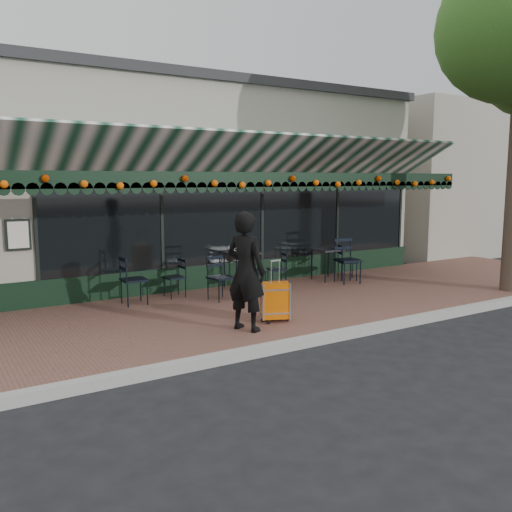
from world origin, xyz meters
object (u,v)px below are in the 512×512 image
suitcase (275,301)px  chair_a_left (277,270)px  woman (246,271)px  chair_a_right (348,262)px  chair_a_front (348,261)px  chair_solo (134,280)px  chair_b_front (221,278)px  cafe_table_a (327,252)px  cafe_table_b (241,256)px  chair_b_right (254,272)px  chair_b_left (175,278)px

suitcase → chair_a_left: bearing=77.1°
woman → chair_a_right: woman is taller
chair_a_front → chair_solo: (-4.77, 0.52, -0.05)m
suitcase → chair_b_front: 1.88m
cafe_table_a → chair_b_front: chair_b_front is taller
woman → cafe_table_a: size_ratio=2.53×
chair_a_right → chair_a_front: chair_a_front is taller
suitcase → cafe_table_b: bearing=92.7°
cafe_table_b → chair_a_left: cafe_table_b is taller
chair_b_right → chair_solo: size_ratio=0.88×
cafe_table_a → chair_a_front: size_ratio=0.72×
cafe_table_b → suitcase: bearing=-109.2°
cafe_table_b → chair_b_left: size_ratio=1.01×
chair_b_front → suitcase: bearing=-98.7°
suitcase → cafe_table_b: size_ratio=1.31×
chair_a_right → chair_a_front: (-0.26, -0.30, 0.09)m
suitcase → chair_solo: suitcase is taller
chair_a_left → chair_a_front: 1.66m
cafe_table_a → chair_a_left: chair_a_left is taller
cafe_table_a → chair_a_right: chair_a_right is taller
chair_a_front → cafe_table_b: bearing=170.6°
suitcase → chair_a_front: suitcase is taller
cafe_table_b → chair_b_left: cafe_table_b is taller
woman → chair_b_right: woman is taller
cafe_table_a → chair_b_left: 3.74m
chair_a_left → chair_solo: chair_solo is taller
chair_a_right → chair_b_left: 4.16m
woman → chair_a_front: (3.89, 2.06, -0.41)m
cafe_table_a → chair_b_right: 2.09m
suitcase → chair_solo: 2.86m
chair_b_left → cafe_table_b: bearing=91.2°
chair_a_right → chair_solo: chair_solo is taller
suitcase → chair_b_front: (0.00, 1.88, 0.09)m
woman → chair_solo: bearing=-5.0°
cafe_table_a → chair_b_front: (-3.08, -0.55, -0.22)m
chair_a_left → chair_a_front: chair_a_front is taller
cafe_table_a → chair_a_left: (-1.44, -0.06, -0.28)m
cafe_table_b → chair_b_front: bearing=-138.8°
woman → chair_b_left: (0.02, 2.77, -0.54)m
cafe_table_a → woman: bearing=-145.2°
suitcase → cafe_table_b: (0.94, 2.70, 0.36)m
chair_a_left → chair_b_right: 0.64m
chair_a_right → chair_b_front: size_ratio=0.96×
cafe_table_a → chair_a_right: size_ratio=0.88×
cafe_table_a → chair_b_left: size_ratio=0.95×
suitcase → chair_a_front: (3.23, 1.89, 0.17)m
chair_b_right → cafe_table_a: bearing=-97.8°
cafe_table_b → chair_solo: bearing=-173.3°
woman → cafe_table_a: (3.74, 2.60, -0.27)m
cafe_table_a → chair_solo: chair_solo is taller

